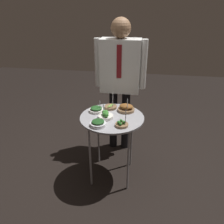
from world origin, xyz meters
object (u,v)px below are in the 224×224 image
at_px(bowl_roast_near_rim, 126,108).
at_px(bowl_broccoli_front_left, 106,115).
at_px(bowl_broccoli_mid_right, 122,124).
at_px(waiter_figure, 120,72).
at_px(bowl_spinach_center, 96,109).
at_px(bowl_spinach_back_right, 98,123).
at_px(serving_cart, 112,122).
at_px(bowl_asparagus_far_rim, 111,107).

bearing_deg(bowl_roast_near_rim, bowl_broccoli_front_left, -132.89).
relative_size(bowl_broccoli_mid_right, waiter_figure, 0.10).
relative_size(bowl_broccoli_front_left, bowl_spinach_center, 1.00).
relative_size(bowl_spinach_back_right, bowl_broccoli_mid_right, 0.88).
bearing_deg(bowl_spinach_back_right, serving_cart, 63.43).
bearing_deg(bowl_roast_near_rim, waiter_figure, 106.36).
relative_size(bowl_roast_near_rim, bowl_spinach_center, 1.19).
height_order(bowl_spinach_back_right, bowl_broccoli_mid_right, bowl_broccoli_mid_right).
relative_size(serving_cart, bowl_asparagus_far_rim, 4.01).
xyz_separation_m(bowl_broccoli_mid_right, bowl_asparagus_far_rim, (-0.16, 0.35, -0.00)).
height_order(serving_cart, bowl_broccoli_mid_right, bowl_broccoli_mid_right).
bearing_deg(bowl_broccoli_mid_right, serving_cart, 124.51).
bearing_deg(bowl_broccoli_front_left, bowl_asparagus_far_rim, 87.25).
height_order(bowl_roast_near_rim, bowl_broccoli_mid_right, bowl_broccoli_mid_right).
bearing_deg(bowl_spinach_center, waiter_figure, 68.49).
relative_size(serving_cart, bowl_roast_near_rim, 4.16).
xyz_separation_m(serving_cart, bowl_spinach_center, (-0.18, 0.09, 0.08)).
relative_size(bowl_broccoli_front_left, bowl_asparagus_far_rim, 0.81).
xyz_separation_m(bowl_roast_near_rim, bowl_broccoli_mid_right, (-0.01, -0.32, -0.01)).
xyz_separation_m(bowl_roast_near_rim, bowl_spinach_center, (-0.30, -0.06, -0.01)).
bearing_deg(bowl_roast_near_rim, bowl_broccoli_mid_right, -91.45).
xyz_separation_m(bowl_spinach_back_right, bowl_asparagus_far_rim, (0.05, 0.38, -0.01)).
height_order(bowl_broccoli_mid_right, bowl_asparagus_far_rim, bowl_asparagus_far_rim).
relative_size(bowl_roast_near_rim, bowl_broccoli_mid_right, 1.06).
height_order(bowl_broccoli_front_left, bowl_asparagus_far_rim, bowl_asparagus_far_rim).
bearing_deg(waiter_figure, serving_cart, -90.61).
xyz_separation_m(serving_cart, bowl_broccoli_front_left, (-0.06, -0.04, 0.09)).
bearing_deg(bowl_broccoli_front_left, bowl_spinach_center, 133.59).
distance_m(serving_cart, bowl_asparagus_far_rim, 0.21).
bearing_deg(bowl_roast_near_rim, bowl_asparagus_far_rim, 167.67).
bearing_deg(bowl_spinach_center, serving_cart, -26.22).
bearing_deg(bowl_spinach_center, bowl_broccoli_mid_right, -41.06).
height_order(bowl_broccoli_mid_right, waiter_figure, waiter_figure).
height_order(serving_cart, bowl_asparagus_far_rim, bowl_asparagus_far_rim).
distance_m(bowl_spinach_back_right, bowl_asparagus_far_rim, 0.38).
bearing_deg(bowl_spinach_center, bowl_asparagus_far_rim, 37.72).
xyz_separation_m(bowl_spinach_back_right, bowl_broccoli_front_left, (0.04, 0.15, 0.01)).
bearing_deg(bowl_asparagus_far_rim, serving_cart, -76.64).
xyz_separation_m(bowl_spinach_back_right, bowl_spinach_center, (-0.08, 0.28, -0.00)).
bearing_deg(bowl_broccoli_mid_right, bowl_spinach_back_right, -172.69).
xyz_separation_m(bowl_asparagus_far_rim, waiter_figure, (0.05, 0.36, 0.27)).
distance_m(bowl_spinach_center, waiter_figure, 0.56).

